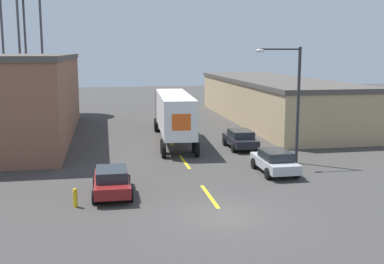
# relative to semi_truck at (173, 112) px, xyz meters

# --- Properties ---
(ground_plane) EXTENTS (160.00, 160.00, 0.00)m
(ground_plane) POSITION_rel_semi_truck_xyz_m (-0.30, -18.37, -2.43)
(ground_plane) COLOR #3D3A38
(road_centerline) EXTENTS (0.20, 19.68, 0.01)m
(road_centerline) POSITION_rel_semi_truck_xyz_m (-0.30, -7.52, -2.43)
(road_centerline) COLOR yellow
(road_centerline) RESTS_ON ground_plane
(warehouse_right) EXTENTS (8.81, 29.54, 4.49)m
(warehouse_right) POSITION_rel_semi_truck_xyz_m (12.00, 9.68, -0.18)
(warehouse_right) COLOR tan
(warehouse_right) RESTS_ON ground_plane
(semi_truck) EXTENTS (3.38, 14.03, 4.00)m
(semi_truck) POSITION_rel_semi_truck_xyz_m (0.00, 0.00, 0.00)
(semi_truck) COLOR black
(semi_truck) RESTS_ON ground_plane
(parked_car_right_mid) EXTENTS (1.99, 4.28, 1.42)m
(parked_car_right_mid) POSITION_rel_semi_truck_xyz_m (4.61, -3.88, -1.68)
(parked_car_right_mid) COLOR black
(parked_car_right_mid) RESTS_ON ground_plane
(parked_car_right_near) EXTENTS (1.99, 4.28, 1.42)m
(parked_car_right_near) POSITION_rel_semi_truck_xyz_m (4.61, -11.46, -1.68)
(parked_car_right_near) COLOR #B2B2B7
(parked_car_right_near) RESTS_ON ground_plane
(parked_car_left_near) EXTENTS (1.99, 4.28, 1.42)m
(parked_car_left_near) POSITION_rel_semi_truck_xyz_m (-5.20, -14.27, -1.68)
(parked_car_left_near) COLOR maroon
(parked_car_left_near) RESTS_ON ground_plane
(street_lamp) EXTENTS (3.04, 0.32, 7.60)m
(street_lamp) POSITION_rel_semi_truck_xyz_m (6.53, -9.18, 2.06)
(street_lamp) COLOR #2D2D30
(street_lamp) RESTS_ON ground_plane
(fire_hydrant) EXTENTS (0.22, 0.22, 0.94)m
(fire_hydrant) POSITION_rel_semi_truck_xyz_m (-6.96, -15.90, -1.97)
(fire_hydrant) COLOR gold
(fire_hydrant) RESTS_ON ground_plane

